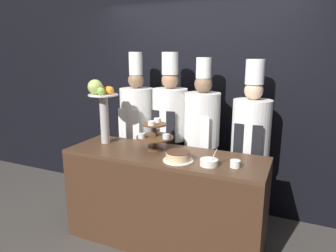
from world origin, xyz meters
The scene contains 11 objects.
wall_back centered at (0.00, 1.32, 1.40)m, with size 10.00×0.06×2.80m.
buffet_counter centered at (0.00, 0.32, 0.47)m, with size 1.95×0.63×0.95m.
tiered_stand centered at (-0.13, 0.38, 1.11)m, with size 0.37×0.37×0.31m.
fruit_pedestal centered at (-0.75, 0.38, 1.41)m, with size 0.31×0.31×0.68m.
cake_round centered at (0.20, 0.18, 0.99)m, with size 0.27×0.27×0.08m.
cup_white centered at (0.70, 0.23, 0.98)m, with size 0.09×0.09×0.06m.
serving_bowl_near centered at (0.49, 0.19, 0.98)m, with size 0.16×0.16×0.16m.
chef_left centered at (-0.65, 0.94, 1.02)m, with size 0.40×0.40×1.91m.
chef_center_left centered at (-0.21, 0.94, 1.04)m, with size 0.40×0.40×1.91m.
chef_center_right centered at (0.18, 0.94, 1.01)m, with size 0.39×0.39×1.85m.
chef_right centered at (0.71, 0.94, 0.99)m, with size 0.40×0.40×1.83m.
Camera 1 is at (1.16, -2.17, 1.87)m, focal length 32.00 mm.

